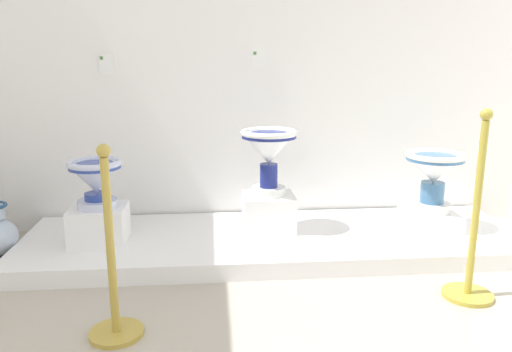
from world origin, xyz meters
TOP-DOWN VIEW (x-y plane):
  - wall_back at (2.06, 3.09)m, footprint 4.33×0.06m
  - display_platform at (2.06, 2.53)m, footprint 3.44×1.03m
  - plinth_block_slender_white at (0.90, 2.46)m, footprint 0.35×0.32m
  - antique_toilet_slender_white at (0.90, 2.46)m, footprint 0.35×0.35m
  - plinth_block_central_ornate at (2.04, 2.61)m, footprint 0.36×0.31m
  - antique_toilet_central_ornate at (2.04, 2.61)m, footprint 0.39×0.39m
  - plinth_block_leftmost at (3.20, 2.54)m, footprint 0.34×0.37m
  - antique_toilet_leftmost at (3.20, 2.54)m, footprint 0.41×0.41m
  - info_placard_first at (0.89, 3.06)m, footprint 0.10×0.01m
  - info_placard_second at (2.01, 3.06)m, footprint 0.10×0.01m
  - stanchion_post_near_left at (1.17, 1.49)m, footprint 0.26×0.26m
  - stanchion_post_near_right at (3.06, 1.71)m, footprint 0.28×0.28m

SIDE VIEW (x-z plane):
  - display_platform at x=2.06m, z-range 0.00..0.11m
  - plinth_block_leftmost at x=3.20m, z-range 0.11..0.24m
  - plinth_block_slender_white at x=0.90m, z-range 0.11..0.36m
  - plinth_block_central_ornate at x=2.04m, z-range 0.11..0.37m
  - stanchion_post_near_left at x=1.17m, z-range -0.20..0.74m
  - stanchion_post_near_right at x=3.06m, z-range -0.23..0.82m
  - antique_toilet_leftmost at x=3.20m, z-range 0.32..0.75m
  - antique_toilet_slender_white at x=0.90m, z-range 0.40..0.71m
  - antique_toilet_central_ornate at x=2.04m, z-range 0.47..0.93m
  - info_placard_first at x=0.89m, z-range 1.19..1.34m
  - info_placard_second at x=2.01m, z-range 1.24..1.37m
  - wall_back at x=2.06m, z-range 0.00..3.01m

